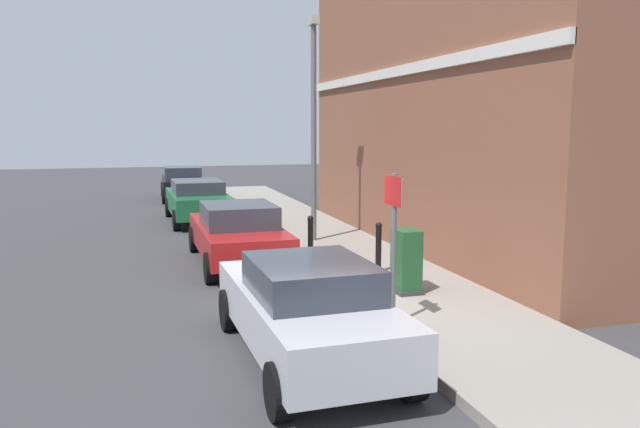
% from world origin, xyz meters
% --- Properties ---
extents(ground, '(80.00, 80.00, 0.00)m').
position_xyz_m(ground, '(0.00, 0.00, 0.00)').
color(ground, '#38383A').
extents(sidewalk, '(2.79, 30.00, 0.15)m').
position_xyz_m(sidewalk, '(1.81, 6.00, 0.07)').
color(sidewalk, gray).
rests_on(sidewalk, ground).
extents(corner_building, '(7.63, 13.27, 7.61)m').
position_xyz_m(corner_building, '(6.96, 4.63, 3.80)').
color(corner_building, brown).
rests_on(corner_building, ground).
extents(car_silver, '(1.88, 4.30, 1.41)m').
position_xyz_m(car_silver, '(-0.86, -2.09, 0.73)').
color(car_silver, '#B7B7BC').
rests_on(car_silver, ground).
extents(car_red, '(1.91, 4.48, 1.40)m').
position_xyz_m(car_red, '(-0.80, 4.14, 0.72)').
color(car_red, maroon).
rests_on(car_red, ground).
extents(car_green, '(1.95, 4.27, 1.38)m').
position_xyz_m(car_green, '(-1.09, 10.81, 0.74)').
color(car_green, '#195933').
rests_on(car_green, ground).
extents(car_black, '(1.90, 4.04, 1.41)m').
position_xyz_m(car_black, '(-1.09, 17.52, 0.73)').
color(car_black, black).
rests_on(car_black, ground).
extents(utility_cabinet, '(0.46, 0.61, 1.15)m').
position_xyz_m(utility_cabinet, '(1.64, 0.29, 0.68)').
color(utility_cabinet, '#1E4C28').
rests_on(utility_cabinet, sidewalk).
extents(bollard_near_cabinet, '(0.14, 0.14, 1.04)m').
position_xyz_m(bollard_near_cabinet, '(1.74, 1.90, 0.70)').
color(bollard_near_cabinet, black).
rests_on(bollard_near_cabinet, sidewalk).
extents(bollard_far_kerb, '(0.14, 0.14, 1.04)m').
position_xyz_m(bollard_far_kerb, '(0.66, 3.23, 0.70)').
color(bollard_far_kerb, black).
rests_on(bollard_far_kerb, sidewalk).
extents(street_sign, '(0.08, 0.60, 2.30)m').
position_xyz_m(street_sign, '(0.67, -1.39, 1.66)').
color(street_sign, '#59595B').
rests_on(street_sign, sidewalk).
extents(lamppost, '(0.20, 0.44, 5.72)m').
position_xyz_m(lamppost, '(1.46, 5.80, 3.30)').
color(lamppost, '#59595B').
rests_on(lamppost, sidewalk).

